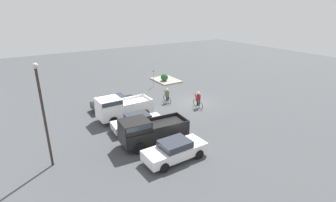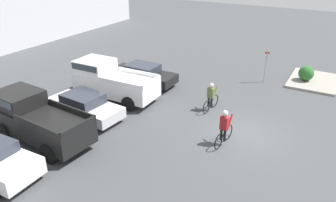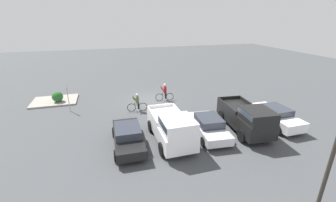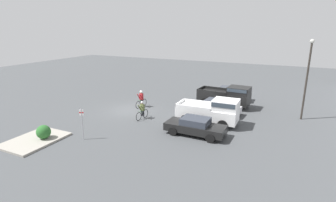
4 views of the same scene
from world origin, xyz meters
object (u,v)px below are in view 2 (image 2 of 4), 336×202
Objects in this scene: sedan_1 at (84,106)px; pickup_truck_1 at (110,80)px; sedan_2 at (143,74)px; fire_lane_sign at (266,62)px; cyclist_1 at (224,127)px; pickup_truck_0 at (36,118)px; shrub at (306,73)px; cyclist_0 at (211,97)px.

pickup_truck_1 is (2.79, 0.39, 0.47)m from sedan_1.
fire_lane_sign is at bearing -58.46° from sedan_2.
pickup_truck_1 is 2.83× the size of cyclist_1.
pickup_truck_0 is 5.56m from pickup_truck_1.
cyclist_1 is at bearing -120.77° from sedan_2.
sedan_1 is 14.79m from shrub.
sedan_2 is at bearing 121.54° from fire_lane_sign.
pickup_truck_0 is 8.39m from sedan_2.
sedan_2 is (8.37, -0.42, -0.46)m from pickup_truck_0.
pickup_truck_1 is 5.07× the size of shrub.
pickup_truck_1 is at bearing 7.96° from sedan_1.
pickup_truck_0 is 2.22× the size of fire_lane_sign.
cyclist_1 is at bearing -177.49° from fire_lane_sign.
cyclist_1 reaches higher than shrub.
cyclist_1 is (3.94, -7.85, -0.28)m from pickup_truck_0.
pickup_truck_0 is 1.17× the size of sedan_1.
shrub is (10.09, -2.08, -0.22)m from cyclist_1.
sedan_2 is 8.31m from fire_lane_sign.
cyclist_0 reaches higher than shrub.
fire_lane_sign reaches higher than shrub.
sedan_2 is at bearing 59.23° from cyclist_1.
cyclist_1 is (-3.01, -1.91, 0.07)m from cyclist_0.
pickup_truck_0 is 1.04× the size of pickup_truck_1.
cyclist_0 is at bearing 165.09° from fire_lane_sign.
shrub is at bearing -40.39° from sedan_1.
sedan_1 is 2.59× the size of cyclist_0.
pickup_truck_0 reaches higher than cyclist_0.
cyclist_0 is at bearing -76.93° from pickup_truck_1.
cyclist_0 is at bearing -53.19° from sedan_1.
fire_lane_sign reaches higher than cyclist_0.
cyclist_0 is 8.13m from shrub.
pickup_truck_1 reaches higher than cyclist_1.
pickup_truck_0 is 3.03× the size of cyclist_0.
fire_lane_sign is at bearing -30.46° from pickup_truck_0.
sedan_1 reaches higher than sedan_2.
pickup_truck_1 reaches higher than sedan_2.
pickup_truck_1 is 2.90× the size of cyclist_0.
sedan_2 is at bearing 120.76° from shrub.
fire_lane_sign reaches higher than cyclist_1.
fire_lane_sign reaches higher than sedan_2.
sedan_1 is 0.99× the size of sedan_2.
fire_lane_sign is (12.70, -7.47, 0.30)m from pickup_truck_0.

